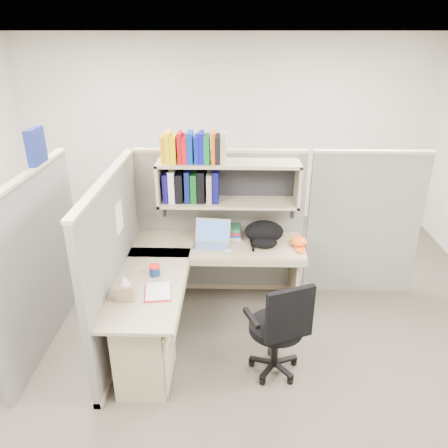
{
  "coord_description": "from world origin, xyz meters",
  "views": [
    {
      "loc": [
        0.17,
        -3.4,
        2.76
      ],
      "look_at": [
        0.07,
        0.25,
        1.1
      ],
      "focal_mm": 35.0,
      "sensor_mm": 36.0,
      "label": 1
    }
  ],
  "objects_px": {
    "laptop": "(211,235)",
    "desk": "(168,317)",
    "task_chair": "(278,342)",
    "backpack": "(264,234)",
    "snack_canister": "(155,270)"
  },
  "relations": [
    {
      "from": "laptop",
      "to": "desk",
      "type": "bearing_deg",
      "value": -107.17
    },
    {
      "from": "desk",
      "to": "task_chair",
      "type": "distance_m",
      "value": 0.97
    },
    {
      "from": "laptop",
      "to": "task_chair",
      "type": "xyz_separation_m",
      "value": [
        0.61,
        -0.98,
        -0.52
      ]
    },
    {
      "from": "laptop",
      "to": "backpack",
      "type": "distance_m",
      "value": 0.54
    },
    {
      "from": "task_chair",
      "to": "snack_canister",
      "type": "bearing_deg",
      "value": 159.2
    },
    {
      "from": "desk",
      "to": "backpack",
      "type": "bearing_deg",
      "value": 44.41
    },
    {
      "from": "desk",
      "to": "task_chair",
      "type": "height_order",
      "value": "task_chair"
    },
    {
      "from": "snack_canister",
      "to": "backpack",
      "type": "bearing_deg",
      "value": 31.95
    },
    {
      "from": "backpack",
      "to": "snack_canister",
      "type": "height_order",
      "value": "backpack"
    },
    {
      "from": "desk",
      "to": "snack_canister",
      "type": "xyz_separation_m",
      "value": [
        -0.13,
        0.23,
        0.34
      ]
    },
    {
      "from": "desk",
      "to": "backpack",
      "type": "distance_m",
      "value": 1.29
    },
    {
      "from": "laptop",
      "to": "task_chair",
      "type": "relative_size",
      "value": 0.37
    },
    {
      "from": "desk",
      "to": "snack_canister",
      "type": "relative_size",
      "value": 17.58
    },
    {
      "from": "backpack",
      "to": "task_chair",
      "type": "xyz_separation_m",
      "value": [
        0.07,
        -1.04,
        -0.51
      ]
    },
    {
      "from": "task_chair",
      "to": "laptop",
      "type": "bearing_deg",
      "value": 121.69
    }
  ]
}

